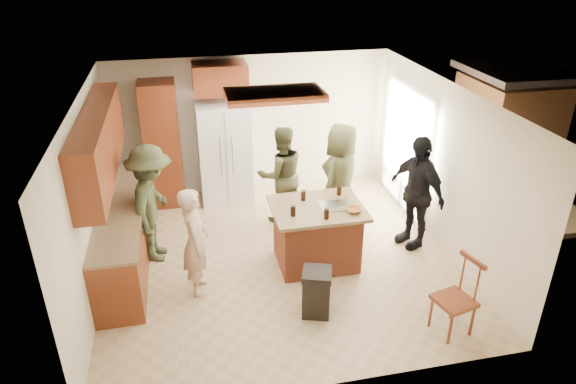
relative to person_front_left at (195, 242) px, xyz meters
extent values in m
plane|color=tan|center=(1.20, 0.53, -0.76)|extent=(5.00, 5.00, 0.00)
plane|color=white|center=(1.20, 0.53, 1.74)|extent=(5.00, 5.00, 0.00)
plane|color=beige|center=(1.20, 3.03, 0.49)|extent=(5.00, 0.00, 5.00)
plane|color=beige|center=(1.20, -1.97, 0.49)|extent=(5.00, 0.00, 5.00)
plane|color=beige|center=(-1.30, 0.53, 0.49)|extent=(0.00, 5.00, 5.00)
plane|color=beige|center=(3.70, 0.53, 0.49)|extent=(0.00, 5.00, 5.00)
cube|color=white|center=(3.68, 1.73, 0.29)|extent=(0.02, 1.60, 2.10)
cube|color=white|center=(3.66, 1.73, 0.29)|extent=(0.08, 1.72, 2.10)
cube|color=maroon|center=(1.20, 0.73, 1.68)|extent=(1.30, 0.70, 0.10)
cube|color=white|center=(1.20, 0.73, 1.62)|extent=(1.10, 0.50, 0.02)
cube|color=olive|center=(5.20, 1.73, -0.81)|extent=(3.00, 3.00, 0.10)
cube|color=#593319|center=(5.90, 2.33, 0.24)|extent=(1.40, 1.60, 2.00)
imported|color=tan|center=(0.00, 0.00, 0.00)|extent=(0.43, 0.57, 1.52)
imported|color=#3C3E24|center=(1.48, 1.68, 0.06)|extent=(0.85, 0.58, 1.65)
imported|color=#3F4327|center=(2.34, 1.21, 0.13)|extent=(1.03, 1.01, 1.79)
imported|color=black|center=(3.30, 0.52, 0.13)|extent=(0.85, 1.16, 1.78)
imported|color=#303620|center=(-0.55, 0.95, 0.12)|extent=(0.71, 1.22, 1.77)
cube|color=maroon|center=(-1.00, 0.93, -0.32)|extent=(0.60, 3.00, 0.88)
cube|color=#846B4C|center=(-1.00, 0.93, 0.14)|extent=(0.64, 3.00, 0.04)
cube|color=maroon|center=(-1.12, 0.93, 1.11)|extent=(0.35, 3.00, 0.85)
cube|color=maroon|center=(-0.40, 2.73, 0.34)|extent=(0.60, 0.60, 2.20)
cube|color=maroon|center=(0.65, 2.73, 1.44)|extent=(0.90, 0.60, 0.50)
cube|color=white|center=(0.65, 2.65, 0.14)|extent=(0.90, 0.72, 1.80)
cube|color=gray|center=(0.65, 2.29, 0.14)|extent=(0.01, 0.01, 1.71)
cylinder|color=silver|center=(0.55, 2.26, 0.23)|extent=(0.02, 0.02, 0.70)
cylinder|color=silver|center=(0.75, 2.26, 0.23)|extent=(0.02, 0.02, 0.70)
cube|color=#9D4428|center=(1.72, 0.30, -0.32)|extent=(1.10, 0.85, 0.88)
cube|color=#786245|center=(1.72, 0.30, 0.14)|extent=(1.28, 1.03, 0.05)
cube|color=silver|center=(1.97, 0.25, 0.18)|extent=(0.46, 0.35, 0.02)
imported|color=brown|center=(2.17, 0.05, 0.19)|extent=(0.23, 0.23, 0.05)
cylinder|color=black|center=(1.32, 0.12, 0.24)|extent=(0.07, 0.07, 0.15)
cylinder|color=black|center=(1.57, 0.53, 0.24)|extent=(0.07, 0.07, 0.15)
cylinder|color=black|center=(2.12, 0.59, 0.24)|extent=(0.07, 0.07, 0.15)
cylinder|color=black|center=(1.74, -0.05, 0.24)|extent=(0.07, 0.07, 0.15)
cube|color=black|center=(1.43, -0.79, -0.49)|extent=(0.43, 0.43, 0.55)
cube|color=black|center=(1.43, -0.79, -0.17)|extent=(0.45, 0.45, 0.08)
cube|color=maroon|center=(2.93, -1.46, -0.31)|extent=(0.51, 0.51, 0.05)
cylinder|color=maroon|center=(2.81, -1.66, -0.54)|extent=(0.04, 0.04, 0.44)
cylinder|color=maroon|center=(3.14, -1.58, -0.54)|extent=(0.04, 0.04, 0.44)
cylinder|color=maroon|center=(2.72, -1.33, -0.54)|extent=(0.04, 0.04, 0.44)
cylinder|color=maroon|center=(3.05, -1.25, -0.54)|extent=(0.04, 0.04, 0.44)
cube|color=maroon|center=(3.11, -1.41, 0.21)|extent=(0.13, 0.40, 0.05)
cylinder|color=maroon|center=(3.14, -1.53, -0.04)|extent=(0.03, 0.03, 0.50)
cylinder|color=maroon|center=(3.09, -1.29, -0.04)|extent=(0.03, 0.03, 0.50)
camera|label=1|loc=(-0.01, -5.79, 3.55)|focal=32.00mm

